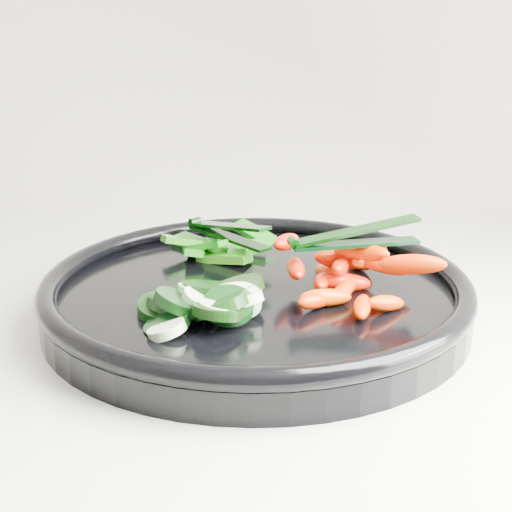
{
  "coord_description": "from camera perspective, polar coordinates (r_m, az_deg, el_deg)",
  "views": [
    {
      "loc": [
        0.18,
        1.1,
        1.18
      ],
      "look_at": [
        0.14,
        1.68,
        0.99
      ],
      "focal_mm": 50.0,
      "sensor_mm": 36.0,
      "label": 1
    }
  ],
  "objects": [
    {
      "name": "pepper_pile",
      "position": [
        0.71,
        -3.07,
        0.66
      ],
      "size": [
        0.12,
        0.1,
        0.03
      ],
      "color": "#246D0A",
      "rests_on": "veggie_tray"
    },
    {
      "name": "tong_pepper",
      "position": [
        0.71,
        -2.42,
        2.03
      ],
      "size": [
        0.09,
        0.09,
        0.02
      ],
      "color": "black",
      "rests_on": "pepper_pile"
    },
    {
      "name": "veggie_tray",
      "position": [
        0.63,
        0.0,
        -3.0
      ],
      "size": [
        0.4,
        0.4,
        0.04
      ],
      "color": "black",
      "rests_on": "counter"
    },
    {
      "name": "carrot_pile",
      "position": [
        0.62,
        7.26,
        -1.18
      ],
      "size": [
        0.15,
        0.16,
        0.05
      ],
      "color": "#F73100",
      "rests_on": "veggie_tray"
    },
    {
      "name": "tong_carrot",
      "position": [
        0.61,
        7.69,
        1.47
      ],
      "size": [
        0.11,
        0.05,
        0.02
      ],
      "color": "black",
      "rests_on": "carrot_pile"
    },
    {
      "name": "cucumber_pile",
      "position": [
        0.57,
        -4.58,
        -3.73
      ],
      "size": [
        0.12,
        0.11,
        0.04
      ],
      "color": "black",
      "rests_on": "veggie_tray"
    }
  ]
}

